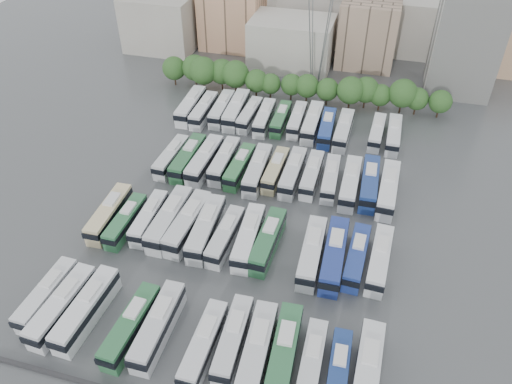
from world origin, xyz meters
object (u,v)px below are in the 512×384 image
(bus_r0_s8, at_px, (233,339))
(bus_r2_s1, at_px, (172,157))
(bus_r0_s0, at_px, (47,295))
(bus_r0_s12, at_px, (338,373))
(bus_r1_s1, at_px, (126,221))
(bus_r2_s3, at_px, (205,160))
(bus_r0_s1, at_px, (62,306))
(bus_r2_s9, at_px, (312,174))
(bus_r2_s5, at_px, (240,166))
(bus_r2_s13, at_px, (388,189))
(bus_r0_s9, at_px, (257,352))
(bus_r2_s6, at_px, (257,170))
(bus_r1_s12, at_px, (357,257))
(bus_r2_s10, at_px, (331,178))
(bus_r3_s1, at_px, (204,110))
(bus_r0_s10, at_px, (284,353))
(bus_r3_s8, at_px, (312,122))
(bus_r3_s3, at_px, (236,110))
(apartment_tower, at_px, (468,35))
(bus_r3_s5, at_px, (264,117))
(bus_r3_s9, at_px, (327,128))
(bus_r0_s2, at_px, (86,309))
(bus_r0_s4, at_px, (131,326))
(bus_r1_s7, at_px, (249,237))
(bus_r3_s2, at_px, (222,109))
(bus_r3_s12, at_px, (377,132))
(electricity_pylon, at_px, (321,7))
(bus_r1_s8, at_px, (268,241))
(bus_r2_s7, at_px, (276,170))
(bus_r1_s6, at_px, (225,236))
(bus_r0_s7, at_px, (204,344))
(bus_r1_s11, at_px, (334,255))
(bus_r2_s12, at_px, (369,183))
(bus_r2_s8, at_px, (293,172))
(bus_r1_s13, at_px, (379,259))
(bus_r3_s4, at_px, (250,115))
(bus_r1_s2, at_px, (149,218))
(bus_r0_s13, at_px, (367,373))
(bus_r3_s6, at_px, (281,119))
(bus_r2_s11, at_px, (350,183))
(bus_r0_s5, at_px, (158,326))
(bus_r3_s0, at_px, (191,106))
(bus_r1_s4, at_px, (188,223))
(bus_r3_s13, at_px, (394,134))
(bus_r2_s2, at_px, (188,158))
(bus_r1_s3, at_px, (170,219))
(bus_r1_s0, at_px, (109,213))
(bus_r3_s10, at_px, (343,130))

(bus_r0_s8, relative_size, bus_r2_s1, 1.03)
(bus_r0_s0, height_order, bus_r0_s12, bus_r0_s0)
(bus_r1_s1, bearing_deg, bus_r2_s3, 71.47)
(bus_r0_s1, distance_m, bus_r2_s9, 45.93)
(bus_r2_s5, relative_size, bus_r2_s13, 0.88)
(bus_r0_s9, xyz_separation_m, bus_r2_s6, (-9.80, 36.04, -0.06))
(bus_r1_s12, height_order, bus_r2_s3, bus_r2_s3)
(bus_r2_s10, bearing_deg, bus_r3_s1, 148.24)
(bus_r0_s10, relative_size, bus_r1_s12, 1.11)
(bus_r3_s8, bearing_deg, bus_r3_s3, 177.29)
(bus_r1_s1, relative_size, bus_r2_s6, 0.87)
(apartment_tower, bearing_deg, bus_r2_s10, -116.39)
(bus_r3_s5, bearing_deg, bus_r3_s9, -4.89)
(bus_r0_s2, distance_m, bus_r2_s9, 43.80)
(bus_r0_s4, bearing_deg, bus_r1_s7, 65.51)
(bus_r3_s2, bearing_deg, bus_r3_s12, -2.96)
(bus_r3_s2, bearing_deg, apartment_tower, 26.95)
(electricity_pylon, relative_size, bus_r1_s8, 2.69)
(bus_r2_s7, bearing_deg, bus_r0_s4, -103.09)
(bus_r1_s6, height_order, bus_r2_s6, bus_r2_s6)
(bus_r0_s7, bearing_deg, bus_r0_s9, 5.30)
(electricity_pylon, distance_m, bus_r0_s0, 79.05)
(bus_r1_s11, xyz_separation_m, bus_r2_s12, (3.33, 18.83, -0.08))
(bus_r2_s1, height_order, bus_r2_s8, bus_r2_s8)
(apartment_tower, relative_size, bus_r2_s13, 1.94)
(bus_r1_s13, bearing_deg, bus_r3_s4, 132.84)
(bus_r0_s0, height_order, bus_r1_s2, bus_r0_s0)
(bus_r0_s13, distance_m, bus_r3_s1, 66.33)
(bus_r0_s4, height_order, bus_r0_s13, bus_r0_s13)
(bus_r2_s7, xyz_separation_m, bus_r3_s6, (-3.23, 17.87, -0.03))
(bus_r2_s11, xyz_separation_m, bus_r3_s5, (-20.07, 17.82, -0.13))
(bus_r0_s5, height_order, bus_r3_s0, bus_r3_s0)
(bus_r0_s0, height_order, bus_r3_s3, bus_r3_s3)
(bus_r2_s11, bearing_deg, electricity_pylon, 108.39)
(bus_r1_s4, bearing_deg, bus_r3_s13, 53.03)
(bus_r2_s12, distance_m, bus_r2_s13, 3.37)
(bus_r2_s8, distance_m, bus_r3_s4, 22.20)
(bus_r0_s7, distance_m, bus_r3_s6, 55.69)
(bus_r2_s8, distance_m, bus_r3_s8, 17.97)
(bus_r3_s3, bearing_deg, bus_r3_s4, -15.25)
(bus_r2_s2, height_order, bus_r2_s9, bus_r2_s2)
(bus_r3_s8, bearing_deg, bus_r0_s9, -87.06)
(bus_r0_s8, distance_m, bus_r3_s13, 56.21)
(bus_r0_s10, bearing_deg, bus_r1_s3, 137.66)
(bus_r0_s7, relative_size, bus_r2_s8, 0.95)
(bus_r2_s13, bearing_deg, bus_r1_s0, -155.47)
(bus_r2_s7, height_order, bus_r2_s12, bus_r2_s12)
(bus_r0_s12, height_order, bus_r2_s3, bus_r2_s3)
(apartment_tower, xyz_separation_m, bus_r3_s8, (-29.01, -27.74, -11.03))
(bus_r0_s13, height_order, bus_r3_s10, bus_r0_s13)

